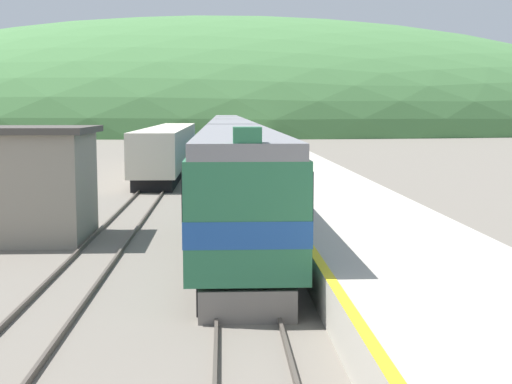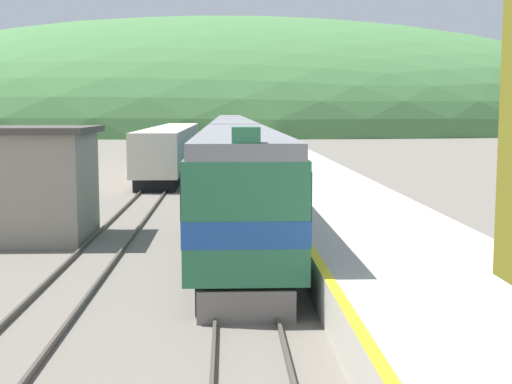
% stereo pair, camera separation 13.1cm
% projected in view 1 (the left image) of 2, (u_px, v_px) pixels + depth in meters
% --- Properties ---
extents(track_main, '(1.52, 180.00, 0.16)m').
position_uv_depth(track_main, '(228.00, 159.00, 69.72)').
color(track_main, '#4C443D').
rests_on(track_main, ground).
extents(track_siding, '(1.52, 180.00, 0.16)m').
position_uv_depth(track_siding, '(180.00, 159.00, 69.50)').
color(track_siding, '#4C443D').
rests_on(track_siding, ground).
extents(platform, '(5.62, 140.00, 1.12)m').
position_uv_depth(platform, '(295.00, 171.00, 50.04)').
color(platform, '#BCB5A5').
rests_on(platform, ground).
extents(distant_hills, '(197.51, 88.88, 49.78)m').
position_uv_depth(distant_hills, '(225.00, 131.00, 159.89)').
color(distant_hills, '#477A42').
rests_on(distant_hills, ground).
extents(express_train_lead_car, '(2.95, 21.26, 4.47)m').
position_uv_depth(express_train_lead_car, '(238.00, 181.00, 26.20)').
color(express_train_lead_car, black).
rests_on(express_train_lead_car, ground).
extents(carriage_second, '(2.94, 19.56, 4.11)m').
position_uv_depth(carriage_second, '(231.00, 149.00, 47.56)').
color(carriage_second, black).
rests_on(carriage_second, ground).
extents(carriage_third, '(2.94, 19.56, 4.11)m').
position_uv_depth(carriage_third, '(228.00, 137.00, 67.85)').
color(carriage_third, black).
rests_on(carriage_third, ground).
extents(carriage_fourth, '(2.94, 19.56, 4.11)m').
position_uv_depth(carriage_fourth, '(227.00, 131.00, 88.13)').
color(carriage_fourth, black).
rests_on(carriage_fourth, ground).
extents(siding_train, '(2.90, 30.38, 3.51)m').
position_uv_depth(siding_train, '(169.00, 149.00, 56.03)').
color(siding_train, black).
rests_on(siding_train, ground).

